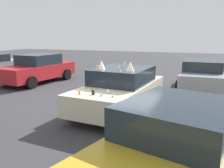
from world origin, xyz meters
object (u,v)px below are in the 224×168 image
Objects in this scene: art_car_decorated at (121,89)px; parked_sedan_behind_left at (38,69)px; parked_sedan_row_back_center at (202,75)px; parked_sedan_far_left at (174,150)px.

parked_sedan_behind_left is (3.03, 5.87, 0.01)m from art_car_decorated.
parked_sedan_row_back_center is 0.91× the size of parked_sedan_far_left.
parked_sedan_behind_left reaches higher than parked_sedan_row_back_center.
art_car_decorated reaches higher than parked_sedan_behind_left.
art_car_decorated is 6.61m from parked_sedan_behind_left.
parked_sedan_far_left is at bearing 177.42° from parked_sedan_row_back_center.
art_car_decorated is at bearing 149.26° from parked_sedan_row_back_center.
parked_sedan_row_back_center is 8.42m from parked_sedan_behind_left.
parked_sedan_row_back_center is (4.31, -2.45, -0.03)m from art_car_decorated.
parked_sedan_behind_left is 0.98× the size of parked_sedan_far_left.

